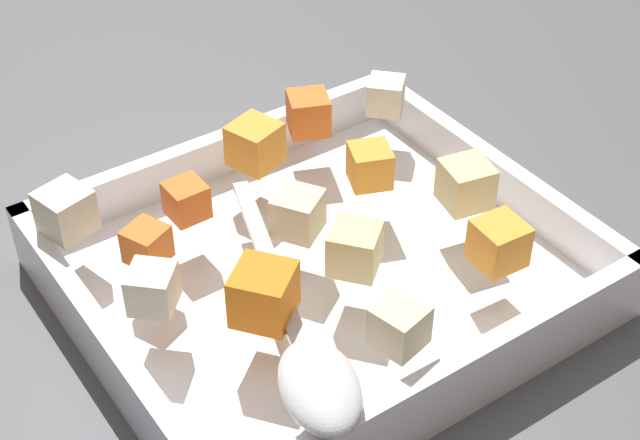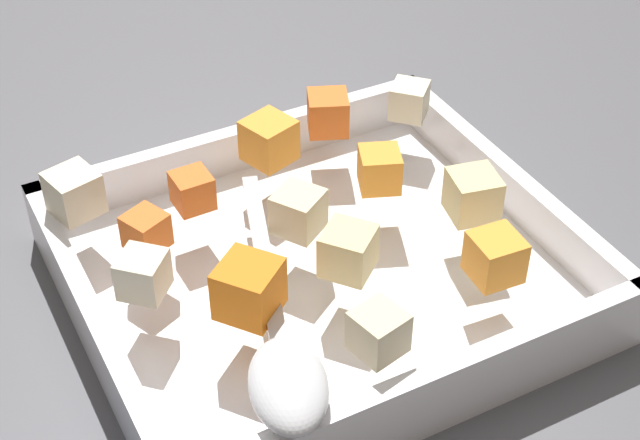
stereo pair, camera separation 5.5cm
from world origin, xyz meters
name	(u,v)px [view 2 (the right image)]	position (x,y,z in m)	size (l,w,h in m)	color
ground_plane	(340,300)	(0.00, 0.00, 0.00)	(4.00, 4.00, 0.00)	#4C4C51
baking_dish	(320,272)	(0.01, -0.02, 0.01)	(0.30, 0.27, 0.05)	silver
carrot_chunk_mid_left	(495,257)	(-0.07, 0.07, 0.06)	(0.03, 0.03, 0.03)	orange
carrot_chunk_heap_top	(249,289)	(0.07, 0.03, 0.06)	(0.03, 0.03, 0.03)	orange
carrot_chunk_near_right	(270,140)	(0.00, -0.10, 0.06)	(0.03, 0.03, 0.03)	orange
carrot_chunk_front_center	(146,231)	(0.11, -0.05, 0.06)	(0.02, 0.02, 0.02)	orange
carrot_chunk_near_spoon	(328,113)	(-0.05, -0.12, 0.06)	(0.03, 0.03, 0.03)	orange
carrot_chunk_corner_se	(192,191)	(0.07, -0.08, 0.06)	(0.02, 0.02, 0.02)	orange
carrot_chunk_corner_sw	(380,169)	(-0.05, -0.04, 0.06)	(0.03, 0.03, 0.03)	orange
potato_chunk_corner_nw	(348,251)	(0.01, 0.02, 0.06)	(0.03, 0.03, 0.03)	#E0CC89
potato_chunk_under_handle	(473,195)	(-0.09, 0.01, 0.06)	(0.03, 0.03, 0.03)	#E0CC89
potato_chunk_near_left	(409,100)	(-0.11, -0.10, 0.06)	(0.03, 0.03, 0.03)	beige
potato_chunk_corner_ne	(298,212)	(0.02, -0.03, 0.06)	(0.03, 0.03, 0.03)	beige
potato_chunk_mid_right	(378,332)	(0.02, 0.09, 0.06)	(0.03, 0.03, 0.03)	beige
potato_chunk_rim_edge	(74,193)	(0.13, -0.11, 0.06)	(0.03, 0.03, 0.03)	beige
parsnip_chunk_back_center	(143,274)	(0.12, -0.02, 0.06)	(0.03, 0.03, 0.03)	beige
serving_spoon	(285,366)	(0.08, 0.08, 0.06)	(0.09, 0.22, 0.02)	silver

